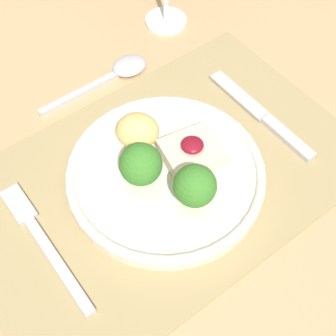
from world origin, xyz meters
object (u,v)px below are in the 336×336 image
object	(u,v)px
dinner_plate	(167,169)
fork	(40,237)
spoon	(119,71)
knife	(267,119)

from	to	relation	value
dinner_plate	fork	bearing A→B (deg)	173.08
dinner_plate	spoon	bearing A→B (deg)	73.92
spoon	knife	bearing A→B (deg)	-57.49
fork	knife	distance (m)	0.33
dinner_plate	knife	bearing A→B (deg)	-2.79
dinner_plate	spoon	xyz separation A→B (m)	(0.05, 0.19, -0.01)
fork	knife	world-z (taller)	knife
dinner_plate	spoon	world-z (taller)	dinner_plate
spoon	fork	bearing A→B (deg)	-138.75
dinner_plate	fork	xyz separation A→B (m)	(-0.17, 0.02, -0.01)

